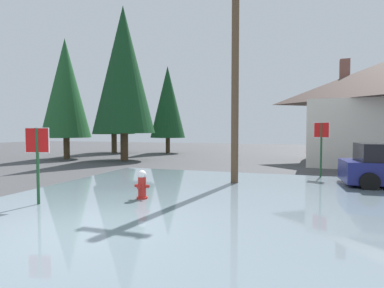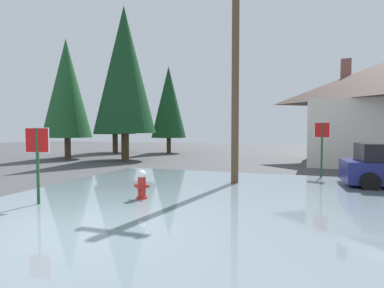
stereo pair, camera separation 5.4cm
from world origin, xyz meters
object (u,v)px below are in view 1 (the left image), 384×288
at_px(pine_tree_far_center, 124,70).
at_px(utility_pole, 235,63).
at_px(pine_tree_mid_left, 66,88).
at_px(pine_tree_short_left, 168,102).
at_px(stop_sign_far, 321,139).
at_px(pine_tree_tall_left, 114,91).
at_px(fire_hydrant, 142,186).
at_px(stop_sign_near, 37,151).

bearing_deg(pine_tree_far_center, utility_pole, -37.46).
xyz_separation_m(pine_tree_mid_left, pine_tree_far_center, (4.50, 0.31, 1.08)).
distance_m(pine_tree_short_left, pine_tree_far_center, 7.09).
bearing_deg(pine_tree_short_left, pine_tree_far_center, -92.65).
xyz_separation_m(stop_sign_far, pine_tree_far_center, (-12.03, 4.09, 4.40)).
relative_size(pine_tree_tall_left, pine_tree_short_left, 1.23).
bearing_deg(fire_hydrant, pine_tree_short_left, 110.20).
xyz_separation_m(fire_hydrant, pine_tree_tall_left, (-11.06, 16.01, 5.12)).
distance_m(stop_sign_near, fire_hydrant, 3.01).
xyz_separation_m(utility_pole, pine_tree_far_center, (-8.75, 6.70, 1.49)).
distance_m(stop_sign_far, pine_tree_far_center, 13.45).
bearing_deg(pine_tree_tall_left, stop_sign_near, -63.63).
xyz_separation_m(fire_hydrant, pine_tree_far_center, (-6.64, 10.28, 5.65)).
xyz_separation_m(stop_sign_near, fire_hydrant, (2.39, 1.49, -1.08)).
bearing_deg(stop_sign_far, pine_tree_tall_left, 149.15).
bearing_deg(fire_hydrant, pine_tree_tall_left, 124.63).
height_order(stop_sign_near, utility_pole, utility_pole).
distance_m(stop_sign_far, pine_tree_short_left, 16.31).
distance_m(stop_sign_near, pine_tree_far_center, 13.32).
height_order(fire_hydrant, utility_pole, utility_pole).
relative_size(utility_pole, pine_tree_far_center, 0.86).
relative_size(stop_sign_near, stop_sign_far, 0.89).
bearing_deg(pine_tree_short_left, pine_tree_tall_left, -166.14).
bearing_deg(utility_pole, stop_sign_near, -131.62).
relative_size(fire_hydrant, utility_pole, 0.10).
bearing_deg(fire_hydrant, stop_sign_far, 48.91).
bearing_deg(pine_tree_tall_left, pine_tree_short_left, 13.86).
distance_m(stop_sign_far, pine_tree_tall_left, 19.55).
relative_size(stop_sign_near, pine_tree_mid_left, 0.25).
height_order(utility_pole, pine_tree_tall_left, pine_tree_tall_left).
bearing_deg(utility_pole, pine_tree_far_center, 142.54).
distance_m(pine_tree_mid_left, pine_tree_far_center, 4.64).
xyz_separation_m(stop_sign_far, pine_tree_short_left, (-11.71, 11.00, 2.82)).
height_order(pine_tree_mid_left, pine_tree_far_center, pine_tree_far_center).
bearing_deg(pine_tree_mid_left, fire_hydrant, -41.82).
bearing_deg(pine_tree_mid_left, pine_tree_short_left, 56.27).
distance_m(stop_sign_near, pine_tree_tall_left, 19.94).
distance_m(utility_pole, pine_tree_far_center, 11.12).
bearing_deg(pine_tree_short_left, utility_pole, -58.22).
distance_m(fire_hydrant, pine_tree_mid_left, 15.63).
bearing_deg(utility_pole, stop_sign_far, 38.48).
height_order(fire_hydrant, pine_tree_far_center, pine_tree_far_center).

